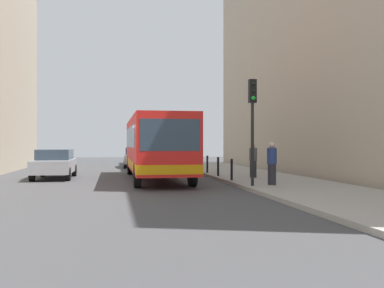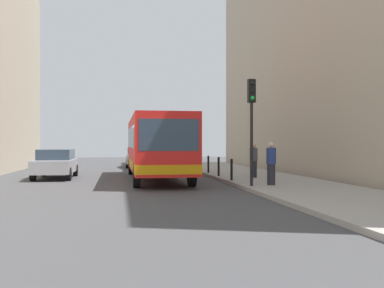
{
  "view_description": "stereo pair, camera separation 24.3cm",
  "coord_description": "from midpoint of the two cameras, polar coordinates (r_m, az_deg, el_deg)",
  "views": [
    {
      "loc": [
        -1.72,
        -18.15,
        1.77
      ],
      "look_at": [
        1.81,
        1.48,
        1.76
      ],
      "focal_mm": 40.98,
      "sensor_mm": 36.0,
      "label": 1
    },
    {
      "loc": [
        -1.48,
        -18.19,
        1.77
      ],
      "look_at": [
        1.81,
        1.48,
        1.76
      ],
      "focal_mm": 40.98,
      "sensor_mm": 36.0,
      "label": 2
    }
  ],
  "objects": [
    {
      "name": "sidewalk",
      "position": [
        19.54,
        11.58,
        -4.94
      ],
      "size": [
        4.4,
        40.0,
        0.15
      ],
      "primitive_type": "cube",
      "color": "#9E9991",
      "rests_on": "ground"
    },
    {
      "name": "bollard_mid",
      "position": [
        22.0,
        3.8,
        -2.95
      ],
      "size": [
        0.11,
        0.11,
        0.95
      ],
      "primitive_type": "cylinder",
      "color": "black",
      "rests_on": "sidewalk"
    },
    {
      "name": "pedestrian_near_signal",
      "position": [
        17.49,
        10.66,
        -2.52
      ],
      "size": [
        0.38,
        0.38,
        1.69
      ],
      "rotation": [
        0.0,
        0.0,
        6.1
      ],
      "color": "#26262D",
      "rests_on": "sidewalk"
    },
    {
      "name": "ground_plane",
      "position": [
        18.32,
        -4.45,
        -5.51
      ],
      "size": [
        80.0,
        80.0,
        0.0
      ],
      "primitive_type": "plane",
      "color": "#424244"
    },
    {
      "name": "building_right",
      "position": [
        26.72,
        21.1,
        15.49
      ],
      "size": [
        7.0,
        32.0,
        17.78
      ],
      "primitive_type": "cube",
      "color": "#B2A38C",
      "rests_on": "ground"
    },
    {
      "name": "bus",
      "position": [
        21.84,
        -4.38,
        -0.08
      ],
      "size": [
        2.56,
        11.03,
        3.0
      ],
      "rotation": [
        0.0,
        0.0,
        3.14
      ],
      "color": "red",
      "rests_on": "ground"
    },
    {
      "name": "bollard_near",
      "position": [
        19.53,
        5.53,
        -3.33
      ],
      "size": [
        0.11,
        0.11,
        0.95
      ],
      "primitive_type": "cylinder",
      "color": "black",
      "rests_on": "sidewalk"
    },
    {
      "name": "pedestrian_mid_sidewalk",
      "position": [
        21.2,
        8.35,
        -2.14
      ],
      "size": [
        0.38,
        0.38,
        1.64
      ],
      "rotation": [
        0.0,
        0.0,
        4.45
      ],
      "color": "#26262D",
      "rests_on": "sidewalk"
    },
    {
      "name": "car_beside_bus",
      "position": [
        23.38,
        -17.01,
        -2.38
      ],
      "size": [
        1.9,
        4.42,
        1.48
      ],
      "rotation": [
        0.0,
        0.0,
        3.13
      ],
      "color": "#A5A8AD",
      "rests_on": "ground"
    },
    {
      "name": "car_behind_bus",
      "position": [
        33.25,
        -6.78,
        -1.66
      ],
      "size": [
        1.96,
        4.45,
        1.48
      ],
      "rotation": [
        0.0,
        0.0,
        3.11
      ],
      "color": "#A5A8AD",
      "rests_on": "ground"
    },
    {
      "name": "bollard_far",
      "position": [
        24.49,
        2.43,
        -2.64
      ],
      "size": [
        0.11,
        0.11,
        0.95
      ],
      "primitive_type": "cylinder",
      "color": "black",
      "rests_on": "sidewalk"
    },
    {
      "name": "traffic_light",
      "position": [
        17.02,
        8.17,
        4.19
      ],
      "size": [
        0.28,
        0.33,
        4.1
      ],
      "color": "black",
      "rests_on": "sidewalk"
    }
  ]
}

